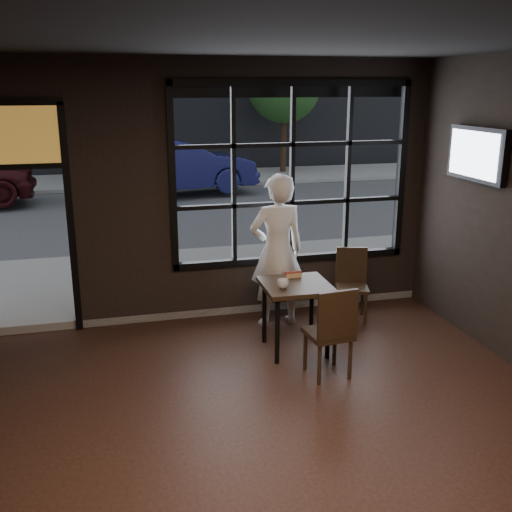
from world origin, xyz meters
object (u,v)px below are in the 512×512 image
object	(u,v)px
man	(277,251)
navy_car	(174,166)
cafe_table	(295,317)
chair_near	(328,331)

from	to	relation	value
man	navy_car	bearing A→B (deg)	-93.46
cafe_table	man	xyz separation A→B (m)	(0.01, 0.79, 0.55)
cafe_table	navy_car	bearing A→B (deg)	91.94
chair_near	navy_car	bearing A→B (deg)	-93.88
chair_near	navy_car	xyz separation A→B (m)	(-0.27, 10.62, 0.33)
cafe_table	chair_near	distance (m)	0.67
chair_near	man	world-z (taller)	man
navy_car	man	bearing A→B (deg)	171.11
chair_near	man	bearing A→B (deg)	-90.38
cafe_table	chair_near	xyz separation A→B (m)	(0.14, -0.65, 0.09)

